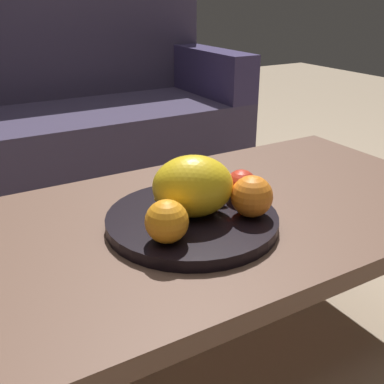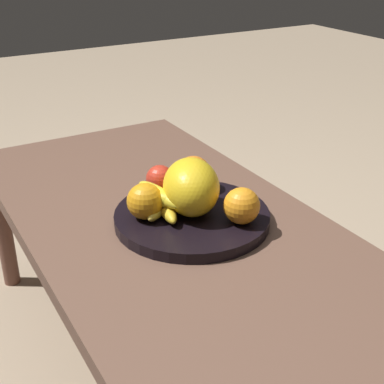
{
  "view_description": "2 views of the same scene",
  "coord_description": "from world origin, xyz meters",
  "px_view_note": "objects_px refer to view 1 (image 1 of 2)",
  "views": [
    {
      "loc": [
        -0.47,
        -0.75,
        0.88
      ],
      "look_at": [
        -0.05,
        -0.04,
        0.52
      ],
      "focal_mm": 42.96,
      "sensor_mm": 36.0,
      "label": 1
    },
    {
      "loc": [
        -0.98,
        0.5,
        1.04
      ],
      "look_at": [
        -0.05,
        -0.04,
        0.52
      ],
      "focal_mm": 51.13,
      "sensor_mm": 36.0,
      "label": 2
    }
  ],
  "objects_px": {
    "orange_left": "(167,221)",
    "apple_front": "(241,185)",
    "fruit_bowl": "(192,220)",
    "banana_bunch": "(189,188)",
    "melon_large_front": "(193,186)",
    "couch": "(54,129)",
    "orange_front": "(181,178)",
    "coffee_table": "(205,232)",
    "orange_right": "(252,196)"
  },
  "relations": [
    {
      "from": "banana_bunch",
      "to": "melon_large_front",
      "type": "bearing_deg",
      "value": -112.74
    },
    {
      "from": "couch",
      "to": "banana_bunch",
      "type": "height_order",
      "value": "couch"
    },
    {
      "from": "orange_right",
      "to": "fruit_bowl",
      "type": "bearing_deg",
      "value": 148.38
    },
    {
      "from": "fruit_bowl",
      "to": "orange_right",
      "type": "distance_m",
      "value": 0.13
    },
    {
      "from": "melon_large_front",
      "to": "banana_bunch",
      "type": "distance_m",
      "value": 0.07
    },
    {
      "from": "orange_right",
      "to": "apple_front",
      "type": "distance_m",
      "value": 0.08
    },
    {
      "from": "couch",
      "to": "melon_large_front",
      "type": "distance_m",
      "value": 1.38
    },
    {
      "from": "orange_front",
      "to": "banana_bunch",
      "type": "xyz_separation_m",
      "value": [
        -0.0,
        -0.04,
        -0.01
      ]
    },
    {
      "from": "orange_front",
      "to": "apple_front",
      "type": "distance_m",
      "value": 0.13
    },
    {
      "from": "fruit_bowl",
      "to": "orange_left",
      "type": "relative_size",
      "value": 4.4
    },
    {
      "from": "apple_front",
      "to": "banana_bunch",
      "type": "bearing_deg",
      "value": 155.71
    },
    {
      "from": "fruit_bowl",
      "to": "orange_right",
      "type": "xyz_separation_m",
      "value": [
        0.1,
        -0.06,
        0.05
      ]
    },
    {
      "from": "melon_large_front",
      "to": "banana_bunch",
      "type": "height_order",
      "value": "melon_large_front"
    },
    {
      "from": "fruit_bowl",
      "to": "orange_left",
      "type": "height_order",
      "value": "orange_left"
    },
    {
      "from": "orange_right",
      "to": "melon_large_front",
      "type": "bearing_deg",
      "value": 147.56
    },
    {
      "from": "couch",
      "to": "orange_right",
      "type": "xyz_separation_m",
      "value": [
        0.04,
        -1.42,
        0.2
      ]
    },
    {
      "from": "couch",
      "to": "melon_large_front",
      "type": "xyz_separation_m",
      "value": [
        -0.06,
        -1.36,
        0.22
      ]
    },
    {
      "from": "fruit_bowl",
      "to": "banana_bunch",
      "type": "relative_size",
      "value": 2.04
    },
    {
      "from": "couch",
      "to": "melon_large_front",
      "type": "bearing_deg",
      "value": -92.49
    },
    {
      "from": "melon_large_front",
      "to": "orange_right",
      "type": "xyz_separation_m",
      "value": [
        0.1,
        -0.06,
        -0.02
      ]
    },
    {
      "from": "coffee_table",
      "to": "couch",
      "type": "relative_size",
      "value": 0.73
    },
    {
      "from": "orange_left",
      "to": "orange_right",
      "type": "bearing_deg",
      "value": 2.1
    },
    {
      "from": "melon_large_front",
      "to": "orange_front",
      "type": "xyz_separation_m",
      "value": [
        0.03,
        0.1,
        -0.02
      ]
    },
    {
      "from": "orange_left",
      "to": "apple_front",
      "type": "xyz_separation_m",
      "value": [
        0.22,
        0.08,
        -0.01
      ]
    },
    {
      "from": "orange_front",
      "to": "apple_front",
      "type": "relative_size",
      "value": 1.2
    },
    {
      "from": "coffee_table",
      "to": "orange_right",
      "type": "distance_m",
      "value": 0.16
    },
    {
      "from": "couch",
      "to": "fruit_bowl",
      "type": "xyz_separation_m",
      "value": [
        -0.06,
        -1.36,
        0.15
      ]
    },
    {
      "from": "coffee_table",
      "to": "apple_front",
      "type": "xyz_separation_m",
      "value": [
        0.08,
        -0.02,
        0.1
      ]
    },
    {
      "from": "orange_front",
      "to": "apple_front",
      "type": "height_order",
      "value": "orange_front"
    },
    {
      "from": "banana_bunch",
      "to": "coffee_table",
      "type": "bearing_deg",
      "value": -44.5
    },
    {
      "from": "melon_large_front",
      "to": "orange_right",
      "type": "height_order",
      "value": "melon_large_front"
    },
    {
      "from": "melon_large_front",
      "to": "fruit_bowl",
      "type": "bearing_deg",
      "value": -166.96
    },
    {
      "from": "fruit_bowl",
      "to": "melon_large_front",
      "type": "distance_m",
      "value": 0.07
    },
    {
      "from": "apple_front",
      "to": "banana_bunch",
      "type": "distance_m",
      "value": 0.11
    },
    {
      "from": "fruit_bowl",
      "to": "melon_large_front",
      "type": "xyz_separation_m",
      "value": [
        0.0,
        0.0,
        0.07
      ]
    },
    {
      "from": "coffee_table",
      "to": "apple_front",
      "type": "height_order",
      "value": "apple_front"
    },
    {
      "from": "fruit_bowl",
      "to": "orange_right",
      "type": "relative_size",
      "value": 4.14
    },
    {
      "from": "melon_large_front",
      "to": "orange_left",
      "type": "distance_m",
      "value": 0.12
    },
    {
      "from": "couch",
      "to": "fruit_bowl",
      "type": "bearing_deg",
      "value": -92.59
    },
    {
      "from": "fruit_bowl",
      "to": "banana_bunch",
      "type": "height_order",
      "value": "banana_bunch"
    },
    {
      "from": "coffee_table",
      "to": "fruit_bowl",
      "type": "bearing_deg",
      "value": -146.05
    },
    {
      "from": "fruit_bowl",
      "to": "banana_bunch",
      "type": "bearing_deg",
      "value": 65.59
    },
    {
      "from": "banana_bunch",
      "to": "apple_front",
      "type": "bearing_deg",
      "value": -24.29
    },
    {
      "from": "coffee_table",
      "to": "melon_large_front",
      "type": "distance_m",
      "value": 0.15
    },
    {
      "from": "orange_left",
      "to": "couch",
      "type": "bearing_deg",
      "value": 83.88
    },
    {
      "from": "coffee_table",
      "to": "orange_front",
      "type": "distance_m",
      "value": 0.13
    },
    {
      "from": "orange_left",
      "to": "apple_front",
      "type": "bearing_deg",
      "value": 20.39
    },
    {
      "from": "banana_bunch",
      "to": "couch",
      "type": "bearing_deg",
      "value": 88.49
    },
    {
      "from": "coffee_table",
      "to": "fruit_bowl",
      "type": "relative_size",
      "value": 3.57
    },
    {
      "from": "melon_large_front",
      "to": "orange_left",
      "type": "bearing_deg",
      "value": -143.57
    }
  ]
}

